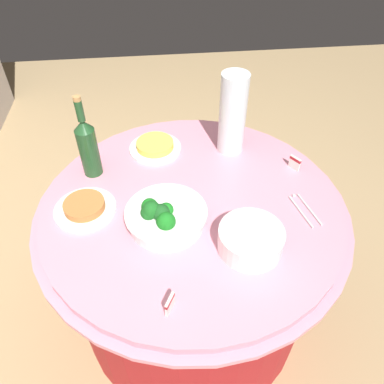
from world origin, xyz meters
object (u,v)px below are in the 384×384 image
object	(u,v)px
wine_bottle	(88,146)
serving_tongs	(304,209)
decorative_fruit_vase	(232,116)
food_plate_fried_egg	(155,146)
plate_stack	(251,240)
food_plate_peanuts	(85,207)
label_placard_mid	(295,162)
broccoli_bowl	(164,216)
label_placard_front	(170,304)

from	to	relation	value
wine_bottle	serving_tongs	world-z (taller)	wine_bottle
decorative_fruit_vase	food_plate_fried_egg	xyz separation A→B (m)	(0.03, 0.32, -0.14)
food_plate_fried_egg	plate_stack	bearing A→B (deg)	-153.37
food_plate_peanuts	label_placard_mid	world-z (taller)	label_placard_mid
decorative_fruit_vase	label_placard_mid	bearing A→B (deg)	-124.77
serving_tongs	food_plate_fried_egg	distance (m)	0.66
plate_stack	serving_tongs	size ratio (longest dim) A/B	1.25
broccoli_bowl	plate_stack	distance (m)	0.30
serving_tongs	decorative_fruit_vase	bearing A→B (deg)	26.81
plate_stack	decorative_fruit_vase	bearing A→B (deg)	-3.77
label_placard_front	label_placard_mid	size ratio (longest dim) A/B	1.00
wine_bottle	decorative_fruit_vase	bearing A→B (deg)	-80.62
broccoli_bowl	food_plate_fried_egg	bearing A→B (deg)	2.01
label_placard_mid	plate_stack	bearing A→B (deg)	144.61
wine_bottle	serving_tongs	size ratio (longest dim) A/B	2.01
plate_stack	decorative_fruit_vase	xyz separation A→B (m)	(0.54, -0.04, 0.12)
wine_bottle	food_plate_peanuts	size ratio (longest dim) A/B	1.53
serving_tongs	label_placard_front	size ratio (longest dim) A/B	3.04
broccoli_bowl	serving_tongs	xyz separation A→B (m)	(0.01, -0.50, -0.04)
decorative_fruit_vase	label_placard_mid	size ratio (longest dim) A/B	6.18
decorative_fruit_vase	serving_tongs	bearing A→B (deg)	-153.19
broccoli_bowl	food_plate_peanuts	world-z (taller)	broccoli_bowl
broccoli_bowl	label_placard_front	xyz separation A→B (m)	(-0.32, 0.00, -0.01)
label_placard_front	food_plate_fried_egg	bearing A→B (deg)	0.81
broccoli_bowl	decorative_fruit_vase	xyz separation A→B (m)	(0.41, -0.30, 0.12)
decorative_fruit_vase	label_placard_front	size ratio (longest dim) A/B	6.18
label_placard_mid	wine_bottle	bearing A→B (deg)	85.23
plate_stack	decorative_fruit_vase	distance (m)	0.55
serving_tongs	label_placard_mid	bearing A→B (deg)	-8.34
decorative_fruit_vase	food_plate_peanuts	size ratio (longest dim) A/B	1.55
serving_tongs	label_placard_front	world-z (taller)	label_placard_front
wine_bottle	food_plate_peanuts	world-z (taller)	wine_bottle
wine_bottle	label_placard_mid	size ratio (longest dim) A/B	6.11
food_plate_peanuts	food_plate_fried_egg	bearing A→B (deg)	-38.67
broccoli_bowl	food_plate_fried_egg	distance (m)	0.43
plate_stack	label_placard_front	size ratio (longest dim) A/B	3.82
food_plate_peanuts	label_placard_front	distance (m)	0.51
decorative_fruit_vase	food_plate_peanuts	distance (m)	0.67
wine_bottle	serving_tongs	bearing A→B (deg)	-111.19
broccoli_bowl	food_plate_peanuts	bearing A→B (deg)	69.78
decorative_fruit_vase	label_placard_mid	xyz separation A→B (m)	(-0.16, -0.23, -0.13)
food_plate_fried_egg	label_placard_mid	world-z (taller)	label_placard_mid
food_plate_fried_egg	label_placard_front	bearing A→B (deg)	-179.19
wine_bottle	serving_tongs	distance (m)	0.83
label_placard_mid	label_placard_front	bearing A→B (deg)	136.49
decorative_fruit_vase	wine_bottle	bearing A→B (deg)	99.38
broccoli_bowl	label_placard_mid	bearing A→B (deg)	-65.40
food_plate_peanuts	label_placard_front	world-z (taller)	label_placard_front
decorative_fruit_vase	plate_stack	bearing A→B (deg)	176.23
decorative_fruit_vase	label_placard_front	bearing A→B (deg)	157.11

